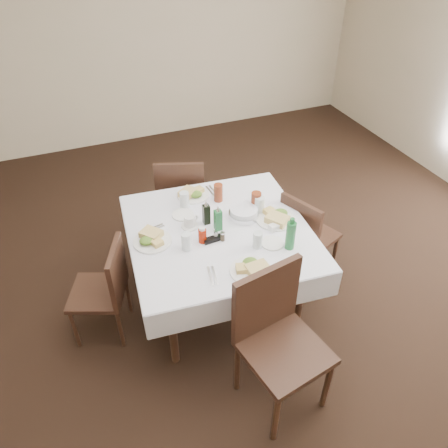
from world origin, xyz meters
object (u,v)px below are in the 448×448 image
object	(u,v)px
dining_table	(219,238)
water_n	(185,200)
chair_east	(305,233)
chair_west	(107,286)
green_bottle	(291,235)
chair_north	(181,195)
ketchup_bottle	(202,235)
bread_basket	(244,213)
chair_south	(276,332)
coffee_mug	(190,222)
water_w	(187,241)
oil_cruet_dark	(206,214)
water_e	(259,205)
water_s	(258,240)
oil_cruet_green	(218,219)

from	to	relation	value
dining_table	water_n	xyz separation A→B (m)	(-0.15, 0.38, 0.15)
chair_east	water_n	distance (m)	1.06
chair_west	water_n	distance (m)	0.89
green_bottle	water_n	bearing A→B (deg)	125.48
chair_north	chair_west	xyz separation A→B (m)	(-0.85, -0.87, -0.05)
chair_east	ketchup_bottle	size ratio (longest dim) A/B	6.52
bread_basket	green_bottle	size ratio (longest dim) A/B	0.92
dining_table	green_bottle	bearing A→B (deg)	-43.95
water_n	bread_basket	xyz separation A→B (m)	(0.39, -0.30, -0.03)
chair_south	water_n	size ratio (longest dim) A/B	7.54
dining_table	water_n	world-z (taller)	water_n
chair_south	coffee_mug	world-z (taller)	chair_south
water_w	ketchup_bottle	world-z (taller)	water_w
chair_north	coffee_mug	distance (m)	0.83
oil_cruet_dark	water_w	bearing A→B (deg)	-135.38
chair_south	water_e	world-z (taller)	chair_south
green_bottle	water_s	bearing A→B (deg)	155.86
oil_cruet_dark	coffee_mug	world-z (taller)	oil_cruet_dark
chair_north	oil_cruet_green	world-z (taller)	oil_cruet_green
chair_south	chair_east	size ratio (longest dim) A/B	1.21
water_e	coffee_mug	distance (m)	0.57
dining_table	green_bottle	world-z (taller)	green_bottle
dining_table	water_e	size ratio (longest dim) A/B	10.27
chair_east	water_n	xyz separation A→B (m)	(-0.93, 0.37, 0.34)
water_w	oil_cruet_green	xyz separation A→B (m)	(0.29, 0.13, 0.03)
chair_west	water_e	size ratio (longest dim) A/B	5.86
chair_south	water_e	size ratio (longest dim) A/B	7.25
oil_cruet_green	coffee_mug	world-z (taller)	oil_cruet_green
oil_cruet_dark	oil_cruet_green	distance (m)	0.12
chair_north	water_n	world-z (taller)	chair_north
water_e	water_s	bearing A→B (deg)	-117.36
bread_basket	water_n	bearing A→B (deg)	142.10
dining_table	chair_east	bearing A→B (deg)	0.75
water_w	bread_basket	xyz separation A→B (m)	(0.53, 0.19, -0.03)
oil_cruet_green	chair_east	bearing A→B (deg)	0.02
chair_north	chair_west	bearing A→B (deg)	-134.44
chair_east	oil_cruet_green	xyz separation A→B (m)	(-0.79, -0.00, 0.37)
oil_cruet_dark	oil_cruet_green	size ratio (longest dim) A/B	0.96
bread_basket	water_w	bearing A→B (deg)	-159.84
water_n	water_s	size ratio (longest dim) A/B	1.09
oil_cruet_dark	oil_cruet_green	xyz separation A→B (m)	(0.06, -0.10, 0.00)
chair_south	water_s	world-z (taller)	chair_south
chair_east	oil_cruet_dark	size ratio (longest dim) A/B	4.08
dining_table	chair_west	xyz separation A→B (m)	(-0.88, 0.02, -0.21)
chair_south	oil_cruet_dark	xyz separation A→B (m)	(-0.09, 1.01, 0.26)
water_n	bread_basket	bearing A→B (deg)	-37.90
water_e	bread_basket	bearing A→B (deg)	-177.14
oil_cruet_green	green_bottle	xyz separation A→B (m)	(0.40, -0.39, 0.02)
chair_west	coffee_mug	world-z (taller)	coffee_mug
chair_east	water_n	size ratio (longest dim) A/B	6.20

